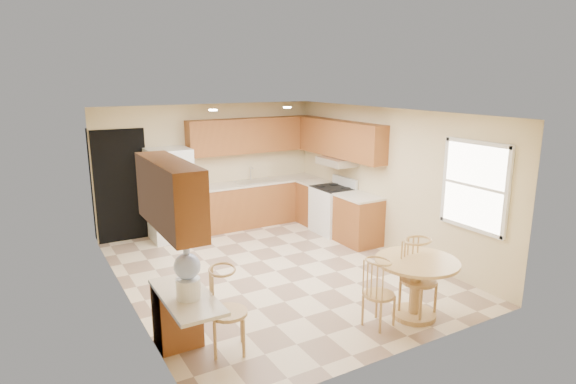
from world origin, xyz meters
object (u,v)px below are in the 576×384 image
stove (333,209)px  chair_table_b (425,274)px  chair_desk (231,305)px  water_crock (188,275)px  dining_table (416,280)px  chair_table_a (384,288)px  refrigerator (170,194)px

stove → chair_table_b: 3.63m
chair_desk → water_crock: 0.62m
dining_table → chair_table_b: chair_table_b is taller
dining_table → chair_table_a: chair_table_a is taller
refrigerator → chair_table_b: bearing=-68.7°
chair_desk → stove: bearing=151.7°
dining_table → chair_desk: bearing=171.4°
dining_table → chair_desk: size_ratio=1.07×
dining_table → refrigerator: bearing=111.1°
refrigerator → water_crock: (-1.05, -4.18, 0.16)m
chair_table_b → chair_table_a: bearing=-16.2°
stove → chair_desk: 4.61m
dining_table → chair_table_a: size_ratio=1.21×
dining_table → water_crock: size_ratio=1.85×
chair_table_b → chair_desk: bearing=-20.3°
refrigerator → chair_desk: bearing=-98.1°
refrigerator → dining_table: 4.94m
stove → chair_table_b: (-1.05, -3.48, 0.15)m
water_crock → refrigerator: bearing=75.9°
dining_table → chair_desk: chair_desk is taller
stove → water_crock: (-3.92, -2.96, 0.56)m
refrigerator → stove: 3.15m
chair_table_b → chair_desk: chair_table_b is taller
refrigerator → chair_desk: size_ratio=1.77×
water_crock → chair_table_b: bearing=-10.1°
stove → dining_table: stove is taller
dining_table → chair_table_b: size_ratio=1.04×
dining_table → chair_table_a: (-0.55, -0.03, 0.02)m
dining_table → water_crock: bearing=171.6°
stove → water_crock: size_ratio=1.92×
stove → chair_table_a: bearing=-115.8°
refrigerator → water_crock: size_ratio=3.05×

